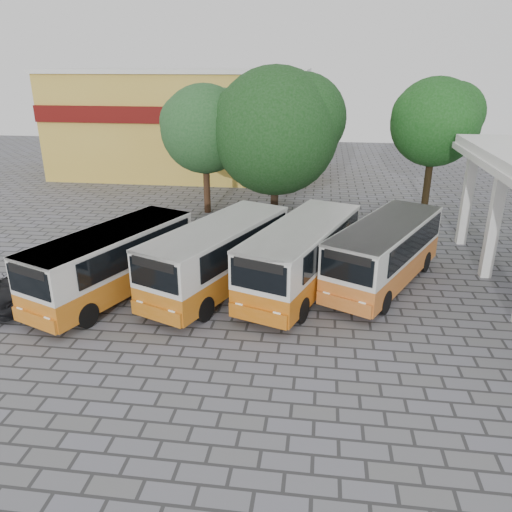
# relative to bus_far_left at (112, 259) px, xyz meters

# --- Properties ---
(ground) EXTENTS (90.00, 90.00, 0.00)m
(ground) POSITION_rel_bus_far_left_xyz_m (7.52, -2.19, -1.56)
(ground) COLOR #5D5D5F
(ground) RESTS_ON ground
(shophouse_block) EXTENTS (20.40, 10.40, 8.30)m
(shophouse_block) POSITION_rel_bus_far_left_xyz_m (-3.48, 23.80, 2.60)
(shophouse_block) COLOR gold
(shophouse_block) RESTS_ON ground
(bus_far_left) EXTENTS (4.91, 8.02, 2.70)m
(bus_far_left) POSITION_rel_bus_far_left_xyz_m (0.00, 0.00, 0.00)
(bus_far_left) COLOR #C06614
(bus_far_left) RESTS_ON ground
(bus_centre_left) EXTENTS (5.13, 8.27, 2.78)m
(bus_centre_left) POSITION_rel_bus_far_left_xyz_m (4.05, 1.06, 0.05)
(bus_centre_left) COLOR #B46112
(bus_centre_left) RESTS_ON ground
(bus_centre_right) EXTENTS (4.84, 8.34, 2.82)m
(bus_centre_right) POSITION_rel_bus_far_left_xyz_m (7.40, 1.48, 0.07)
(bus_centre_right) COLOR #B75C0E
(bus_centre_right) RESTS_ON ground
(bus_far_right) EXTENTS (5.48, 8.13, 2.72)m
(bus_far_right) POSITION_rel_bus_far_left_xyz_m (10.79, 2.46, 0.01)
(bus_far_right) COLOR #C06423
(bus_far_right) RESTS_ON ground
(tree_left) EXTENTS (5.48, 5.21, 7.71)m
(tree_left) POSITION_rel_bus_far_left_xyz_m (1.10, 12.22, 3.71)
(tree_left) COLOR #452B1A
(tree_left) RESTS_ON ground
(tree_middle) EXTENTS (7.65, 7.29, 8.72)m
(tree_middle) POSITION_rel_bus_far_left_xyz_m (5.37, 11.82, 3.76)
(tree_middle) COLOR black
(tree_middle) RESTS_ON ground
(tree_right) EXTENTS (5.21, 4.96, 8.12)m
(tree_right) POSITION_rel_bus_far_left_xyz_m (14.30, 12.68, 4.24)
(tree_right) COLOR black
(tree_right) RESTS_ON ground
(parked_car) EXTENTS (3.06, 5.07, 1.32)m
(parked_car) POSITION_rel_bus_far_left_xyz_m (-3.25, -0.75, -0.91)
(parked_car) COLOR black
(parked_car) RESTS_ON ground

